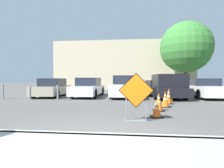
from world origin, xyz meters
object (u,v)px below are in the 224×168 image
(parked_car_fourth, at_px, (203,88))
(bollard_second, at_px, (30,92))
(traffic_cone_fourth, at_px, (169,96))
(traffic_cone_fifth, at_px, (170,95))
(bollard_nearest, at_px, (58,92))
(bollard_third, at_px, (3,91))
(traffic_cone_third, at_px, (165,99))
(parked_car_nearest, at_px, (52,88))
(pickup_truck, at_px, (165,87))
(road_closed_sign, at_px, (136,95))
(traffic_cone_second, at_px, (159,102))
(parked_car_third, at_px, (125,87))
(traffic_cone_nearest, at_px, (157,109))
(parked_car_second, at_px, (89,88))

(parked_car_fourth, xyz_separation_m, bollard_second, (-11.59, -2.42, -0.18))
(traffic_cone_fourth, xyz_separation_m, traffic_cone_fifth, (0.31, 1.04, -0.02))
(bollard_nearest, distance_m, bollard_third, 3.70)
(bollard_second, xyz_separation_m, bollard_third, (-1.85, 0.00, 0.08))
(traffic_cone_third, xyz_separation_m, traffic_cone_fourth, (0.39, 1.09, 0.04))
(parked_car_nearest, distance_m, pickup_truck, 8.33)
(parked_car_fourth, bearing_deg, parked_car_nearest, 1.31)
(parked_car_fourth, height_order, bollard_third, parked_car_fourth)
(road_closed_sign, distance_m, parked_car_fourth, 9.16)
(pickup_truck, distance_m, bollard_nearest, 7.28)
(traffic_cone_fourth, relative_size, bollard_third, 0.80)
(road_closed_sign, bearing_deg, traffic_cone_second, 62.19)
(road_closed_sign, distance_m, parked_car_third, 7.49)
(traffic_cone_third, distance_m, bollard_nearest, 6.58)
(pickup_truck, relative_size, parked_car_fourth, 1.20)
(traffic_cone_nearest, bearing_deg, bollard_second, 148.02)
(road_closed_sign, xyz_separation_m, parked_car_third, (-0.50, 7.47, -0.10))
(pickup_truck, bearing_deg, parked_car_second, -7.02)
(bollard_nearest, height_order, bollard_third, bollard_third)
(road_closed_sign, distance_m, traffic_cone_fifth, 5.51)
(road_closed_sign, height_order, bollard_nearest, road_closed_sign)
(parked_car_second, xyz_separation_m, bollard_third, (-5.15, -2.30, -0.11))
(pickup_truck, height_order, bollard_third, pickup_truck)
(parked_car_third, xyz_separation_m, bollard_third, (-7.91, -2.24, -0.18))
(parked_car_second, bearing_deg, traffic_cone_third, 136.69)
(traffic_cone_fifth, distance_m, parked_car_third, 3.60)
(traffic_cone_fourth, relative_size, pickup_truck, 0.15)
(parked_car_nearest, relative_size, bollard_third, 4.13)
(traffic_cone_fifth, distance_m, parked_car_fourth, 3.88)
(traffic_cone_nearest, distance_m, bollard_nearest, 7.08)
(pickup_truck, xyz_separation_m, bollard_nearest, (-7.00, -1.98, -0.25))
(traffic_cone_fifth, xyz_separation_m, pickup_truck, (0.14, 2.15, 0.35))
(traffic_cone_third, distance_m, traffic_cone_fourth, 1.15)
(road_closed_sign, relative_size, parked_car_second, 0.33)
(traffic_cone_fourth, height_order, traffic_cone_fifth, traffic_cone_fourth)
(parked_car_third, relative_size, bollard_second, 5.43)
(traffic_cone_nearest, distance_m, parked_car_second, 7.93)
(parked_car_nearest, bearing_deg, bollard_third, 38.68)
(road_closed_sign, height_order, parked_car_fourth, road_closed_sign)
(traffic_cone_second, relative_size, bollard_nearest, 0.81)
(road_closed_sign, relative_size, traffic_cone_nearest, 2.46)
(road_closed_sign, height_order, bollard_third, road_closed_sign)
(parked_car_fourth, bearing_deg, bollard_third, 10.01)
(traffic_cone_nearest, relative_size, traffic_cone_fourth, 0.73)
(bollard_third, bearing_deg, parked_car_third, 15.84)
(traffic_cone_fourth, distance_m, traffic_cone_fifth, 1.08)
(road_closed_sign, relative_size, traffic_cone_fifth, 1.90)
(parked_car_third, bearing_deg, bollard_second, 22.11)
(parked_car_second, bearing_deg, traffic_cone_fourth, 146.43)
(pickup_truck, xyz_separation_m, parked_car_fourth, (2.74, 0.44, -0.09))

